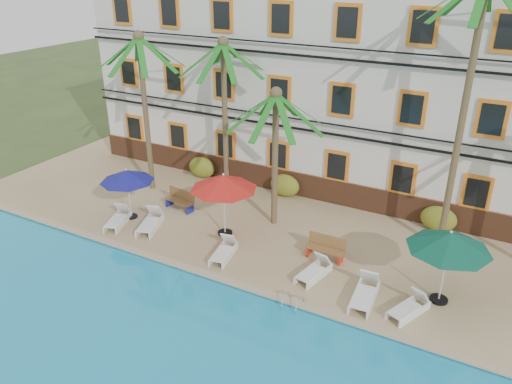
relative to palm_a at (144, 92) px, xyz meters
The scene contains 23 objects.
ground 9.85m from the palm_a, 30.38° to the right, with size 100.00×100.00×0.00m, color #384C23.
pool_deck 8.86m from the palm_a, ahead, with size 30.00×12.00×0.25m, color tan.
pool_coping 10.13m from the palm_a, 35.40° to the right, with size 30.00×0.35×0.06m, color tan.
hotel_building 9.24m from the palm_a, 38.46° to the left, with size 25.40×6.44×10.22m.
palm_a is the anchor object (origin of this frame).
palm_b 3.79m from the palm_a, 24.26° to the left, with size 4.08×4.08×7.48m.
palm_c 7.14m from the palm_a, ahead, with size 4.08×4.08×6.03m.
palm_d 13.97m from the palm_a, ahead, with size 4.08×4.08×10.37m.
shrub_left 5.18m from the palm_a, 58.81° to the left, with size 1.50×0.90×1.10m, color #2C5A19.
shrub_mid 8.02m from the palm_a, 20.59° to the left, with size 1.50×0.90×1.10m, color #2C5A19.
shrub_right 14.40m from the palm_a, ahead, with size 1.50×0.90×1.10m, color #2C5A19.
umbrella_blue 4.33m from the palm_a, 67.82° to the right, with size 2.36×2.36×2.37m.
umbrella_red 6.63m from the palm_a, 21.43° to the right, with size 2.78×2.78×2.78m.
umbrella_green 14.94m from the palm_a, 10.38° to the right, with size 2.73×2.73×2.73m.
lounger_a 6.09m from the palm_a, 73.12° to the right, with size 1.14×1.83×0.82m.
lounger_b 6.29m from the palm_a, 51.95° to the right, with size 1.23×1.97×0.88m.
lounger_c 8.92m from the palm_a, 29.83° to the right, with size 0.89×1.76×0.79m.
lounger_d 11.71m from the palm_a, 18.19° to the right, with size 0.91×1.77×0.80m.
lounger_e 13.64m from the palm_a, 17.43° to the right, with size 0.84×1.98×0.91m.
lounger_f 15.00m from the palm_a, 15.57° to the right, with size 1.20×1.75×0.78m.
bench_left 5.33m from the palm_a, 24.67° to the right, with size 1.55×0.67×0.93m.
bench_right 11.22m from the palm_a, 11.06° to the right, with size 1.51×0.49×0.93m.
pool_ladder 12.50m from the palm_a, 27.14° to the right, with size 0.54×0.74×0.74m.
Camera 1 is at (8.36, -13.50, 10.79)m, focal length 35.00 mm.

